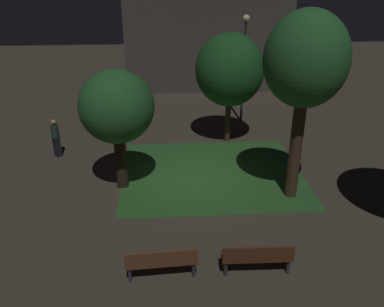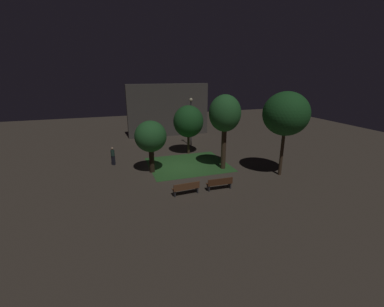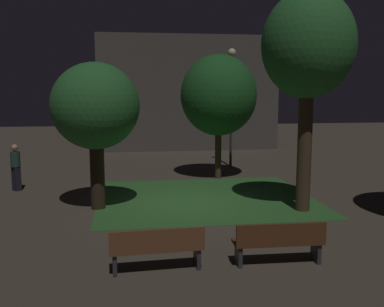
{
  "view_description": "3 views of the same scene",
  "coord_description": "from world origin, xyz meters",
  "views": [
    {
      "loc": [
        -1.0,
        -13.07,
        7.13
      ],
      "look_at": [
        -0.1,
        -0.04,
        1.11
      ],
      "focal_mm": 37.55,
      "sensor_mm": 36.0,
      "label": 1
    },
    {
      "loc": [
        -5.78,
        -19.95,
        7.77
      ],
      "look_at": [
        0.89,
        -0.01,
        1.16
      ],
      "focal_mm": 24.14,
      "sensor_mm": 36.0,
      "label": 2
    },
    {
      "loc": [
        -1.71,
        -13.2,
        3.47
      ],
      "look_at": [
        0.15,
        -0.33,
        1.59
      ],
      "focal_mm": 41.68,
      "sensor_mm": 36.0,
      "label": 3
    }
  ],
  "objects": [
    {
      "name": "lamp_post_plaza_east",
      "position": [
        2.86,
        6.19,
        3.48
      ],
      "size": [
        0.36,
        0.36,
        5.23
      ],
      "color": "#333338",
      "rests_on": "ground"
    },
    {
      "name": "bench_corner",
      "position": [
        1.21,
        -5.06,
        0.48
      ],
      "size": [
        1.81,
        0.53,
        0.88
      ],
      "color": "#512D19",
      "rests_on": "ground"
    },
    {
      "name": "bench_front_right",
      "position": [
        -1.21,
        -5.06,
        0.48
      ],
      "size": [
        1.82,
        0.58,
        0.88
      ],
      "color": "brown",
      "rests_on": "ground"
    },
    {
      "name": "tree_left_canopy",
      "position": [
        1.77,
        3.71,
        3.23
      ],
      "size": [
        2.92,
        2.92,
        4.79
      ],
      "color": "#423021",
      "rests_on": "ground"
    },
    {
      "name": "grass_lawn",
      "position": [
        0.72,
        0.54,
        0.01
      ],
      "size": [
        6.8,
        5.91,
        0.01
      ],
      "primitive_type": "cube",
      "color": "#2D6028",
      "rests_on": "ground"
    },
    {
      "name": "tree_back_left",
      "position": [
        6.9,
        -4.04,
        4.84
      ],
      "size": [
        3.42,
        3.42,
        6.49
      ],
      "color": "#423021",
      "rests_on": "ground"
    },
    {
      "name": "tree_tall_center",
      "position": [
        3.23,
        -1.29,
        4.59
      ],
      "size": [
        2.57,
        2.57,
        6.16
      ],
      "color": "#423021",
      "rests_on": "ground"
    },
    {
      "name": "pedestrian",
      "position": [
        -5.54,
        2.54,
        0.85
      ],
      "size": [
        0.34,
        0.34,
        1.61
      ],
      "color": "black",
      "rests_on": "ground"
    },
    {
      "name": "tree_back_right",
      "position": [
        -2.61,
        -0.23,
        2.95
      ],
      "size": [
        2.51,
        2.51,
        4.23
      ],
      "color": "#2D2116",
      "rests_on": "ground"
    },
    {
      "name": "building_wall_backdrop",
      "position": [
        1.76,
        11.93,
        3.24
      ],
      "size": [
        10.24,
        0.8,
        6.47
      ],
      "primitive_type": "cube",
      "color": "#4C4742",
      "rests_on": "ground"
    },
    {
      "name": "ground_plane",
      "position": [
        0.0,
        0.0,
        0.0
      ],
      "size": [
        60.0,
        60.0,
        0.0
      ],
      "primitive_type": "plane",
      "color": "#473D33"
    }
  ]
}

